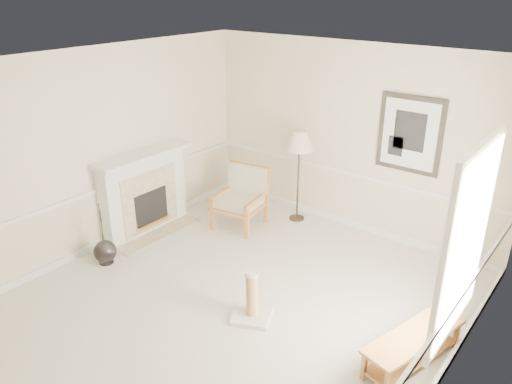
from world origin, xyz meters
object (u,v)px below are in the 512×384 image
floor_vase (105,252)px  bench (413,344)px  armchair (243,194)px  scratching_post (252,303)px  floor_lamp (299,143)px

floor_vase → bench: (4.18, 0.74, 0.07)m
floor_vase → armchair: armchair is taller
armchair → scratching_post: (1.66, -1.85, -0.32)m
armchair → floor_lamp: 1.22m
bench → scratching_post: scratching_post is taller
armchair → floor_lamp: floor_lamp is taller
floor_vase → bench: 4.25m
floor_vase → floor_lamp: (1.35, 2.82, 1.16)m
floor_vase → armchair: size_ratio=0.98×
floor_vase → bench: floor_vase is taller
scratching_post → floor_vase: bearing=-172.7°
armchair → bench: size_ratio=0.73×
armchair → scratching_post: size_ratio=1.51×
armchair → floor_vase: bearing=-118.3°
armchair → floor_lamp: size_ratio=0.63×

